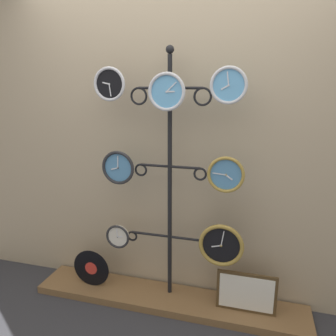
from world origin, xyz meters
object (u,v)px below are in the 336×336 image
at_px(clock_top_center, 167,92).
at_px(picture_frame, 246,293).
at_px(display_stand, 170,217).
at_px(vinyl_record, 91,268).
at_px(clock_top_left, 110,84).
at_px(clock_bottom_left, 118,236).
at_px(clock_middle_left, 118,168).
at_px(clock_bottom_right, 221,245).
at_px(clock_top_right, 229,85).
at_px(clock_middle_right, 226,175).

xyz_separation_m(clock_top_center, picture_frame, (0.61, 0.03, -1.46)).
bearing_deg(display_stand, vinyl_record, -172.25).
bearing_deg(clock_top_left, clock_bottom_left, 61.85).
relative_size(clock_middle_left, clock_bottom_right, 0.80).
xyz_separation_m(clock_top_center, clock_middle_left, (-0.39, 0.02, -0.56)).
relative_size(display_stand, clock_top_left, 8.20).
xyz_separation_m(display_stand, clock_bottom_left, (-0.41, -0.08, -0.19)).
bearing_deg(clock_top_right, vinyl_record, -179.77).
distance_m(clock_top_left, clock_top_center, 0.43).
bearing_deg(picture_frame, clock_middle_right, -176.90).
bearing_deg(clock_middle_left, vinyl_record, -179.66).
height_order(clock_top_right, vinyl_record, clock_top_right).
bearing_deg(clock_bottom_left, vinyl_record, -176.90).
distance_m(clock_top_center, clock_middle_right, 0.70).
bearing_deg(picture_frame, clock_bottom_left, 179.78).
distance_m(clock_middle_right, clock_bottom_right, 0.53).
relative_size(clock_top_center, picture_frame, 0.60).
relative_size(clock_middle_left, clock_bottom_left, 1.31).
height_order(clock_middle_left, vinyl_record, clock_middle_left).
bearing_deg(clock_middle_left, clock_top_left, -173.29).
bearing_deg(clock_middle_right, clock_top_left, -179.83).
bearing_deg(picture_frame, display_stand, 172.53).
bearing_deg(clock_top_right, clock_top_center, -177.05).
distance_m(vinyl_record, picture_frame, 1.28).
height_order(clock_top_right, clock_middle_left, clock_top_right).
height_order(clock_top_center, vinyl_record, clock_top_center).
bearing_deg(clock_bottom_left, clock_top_right, -0.64).
xyz_separation_m(clock_top_right, vinyl_record, (-1.08, -0.00, -1.50)).
bearing_deg(clock_top_right, clock_middle_left, -179.81).
bearing_deg(clock_bottom_right, clock_bottom_left, 177.56).
xyz_separation_m(display_stand, vinyl_record, (-0.66, -0.09, -0.50)).
bearing_deg(clock_bottom_right, clock_middle_left, 178.32).
relative_size(clock_middle_right, vinyl_record, 0.81).
relative_size(clock_middle_left, picture_frame, 0.59).
bearing_deg(clock_middle_left, clock_top_center, -2.75).
height_order(display_stand, picture_frame, display_stand).
xyz_separation_m(clock_middle_right, vinyl_record, (-1.09, 0.00, -0.90)).
bearing_deg(clock_top_right, clock_bottom_left, 179.36).
relative_size(clock_middle_left, clock_middle_right, 1.00).
bearing_deg(vinyl_record, picture_frame, 0.43).
height_order(clock_top_center, picture_frame, clock_top_center).
xyz_separation_m(display_stand, clock_middle_right, (0.43, -0.09, 0.39)).
relative_size(clock_top_left, clock_bottom_right, 0.74).
bearing_deg(clock_top_center, clock_top_right, 2.95).
height_order(clock_top_center, clock_middle_right, clock_top_center).
bearing_deg(clock_top_right, picture_frame, 1.56).
distance_m(clock_top_left, clock_middle_right, 1.04).
bearing_deg(picture_frame, clock_top_left, -179.30).
height_order(clock_top_left, picture_frame, clock_top_left).
distance_m(clock_top_center, vinyl_record, 1.60).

